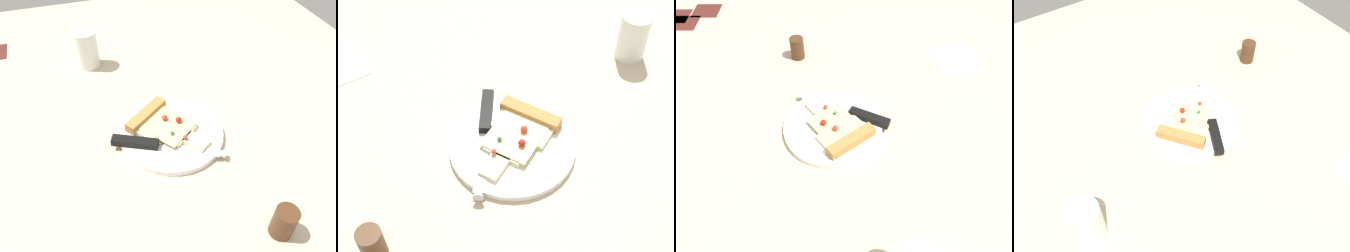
{
  "view_description": "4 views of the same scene",
  "coord_description": "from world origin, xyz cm",
  "views": [
    {
      "loc": [
        55.3,
        -13.14,
        52.99
      ],
      "look_at": [
        6.58,
        2.64,
        2.85
      ],
      "focal_mm": 34.97,
      "sensor_mm": 36.0,
      "label": 1
    },
    {
      "loc": [
        29.71,
        53.03,
        70.09
      ],
      "look_at": [
        6.6,
        -0.24,
        2.28
      ],
      "focal_mm": 51.69,
      "sensor_mm": 36.0,
      "label": 2
    },
    {
      "loc": [
        -42.2,
        1.09,
        57.8
      ],
      "look_at": [
        4.66,
        0.69,
        3.57
      ],
      "focal_mm": 34.09,
      "sensor_mm": 36.0,
      "label": 3
    },
    {
      "loc": [
        -29.32,
        -46.78,
        73.26
      ],
      "look_at": [
        3.25,
        1.51,
        2.84
      ],
      "focal_mm": 39.95,
      "sensor_mm": 36.0,
      "label": 4
    }
  ],
  "objects": [
    {
      "name": "pizza_slice",
      "position": [
        4.78,
        1.75,
        2.2
      ],
      "size": [
        18.6,
        16.68,
        2.67
      ],
      "rotation": [
        0.0,
        0.0,
        5.36
      ],
      "color": "beige",
      "rests_on": "plate"
    },
    {
      "name": "ground_plane",
      "position": [
        0.03,
        0.02,
        -1.5
      ],
      "size": [
        141.23,
        141.23,
        3.0
      ],
      "color": "#C6B293",
      "rests_on": "ground"
    },
    {
      "name": "knife",
      "position": [
        10.47,
        -1.19,
        2.0
      ],
      "size": [
        12.46,
        22.47,
        2.45
      ],
      "rotation": [
        0.0,
        0.0,
        5.83
      ],
      "color": "silver",
      "rests_on": "plate"
    },
    {
      "name": "drinking_glass",
      "position": [
        -26.78,
        -10.07,
        5.23
      ],
      "size": [
        6.24,
        6.24,
        10.45
      ],
      "primitive_type": "cylinder",
      "color": "silver",
      "rests_on": "ground_plane"
    },
    {
      "name": "plate",
      "position": [
        6.87,
        3.28,
        0.7
      ],
      "size": [
        23.16,
        23.16,
        1.4
      ],
      "primitive_type": "cylinder",
      "color": "white",
      "rests_on": "ground_plane"
    },
    {
      "name": "pepper_shaker",
      "position": [
        34.79,
        13.9,
        3.17
      ],
      "size": [
        3.96,
        3.96,
        6.34
      ],
      "primitive_type": "cylinder",
      "color": "#4C2D19",
      "rests_on": "ground_plane"
    }
  ]
}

